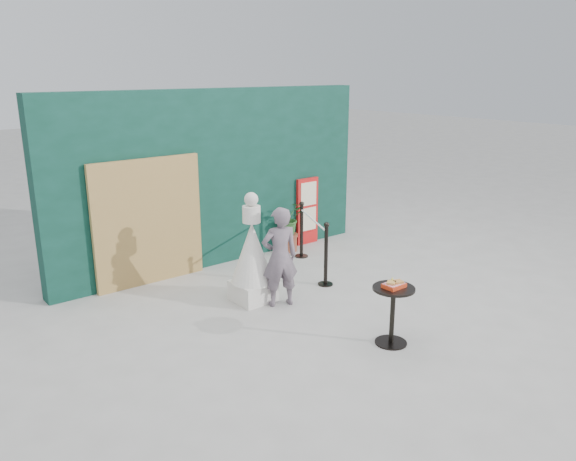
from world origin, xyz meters
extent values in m
plane|color=#ADAAA5|center=(0.00, 0.00, 0.00)|extent=(60.00, 60.00, 0.00)
cube|color=#0A3125|center=(0.00, 3.15, 1.50)|extent=(6.00, 0.30, 3.00)
cube|color=tan|center=(-1.40, 2.94, 1.00)|extent=(1.80, 0.08, 2.00)
imported|color=slate|center=(-0.36, 0.94, 0.73)|extent=(0.62, 0.50, 1.46)
cube|color=red|center=(1.90, 2.96, 0.65)|extent=(0.50, 0.06, 1.30)
cube|color=beige|center=(1.90, 2.92, 1.00)|extent=(0.38, 0.02, 0.45)
cube|color=beige|center=(1.90, 2.92, 0.50)|extent=(0.38, 0.02, 0.45)
cube|color=red|center=(1.90, 2.92, 0.15)|extent=(0.38, 0.02, 0.18)
cube|color=silver|center=(-0.57, 1.32, 0.15)|extent=(0.55, 0.55, 0.30)
cone|color=white|center=(-0.57, 1.32, 0.75)|extent=(0.64, 0.64, 0.90)
cylinder|color=white|center=(-0.57, 1.32, 1.32)|extent=(0.26, 0.26, 0.24)
sphere|color=silver|center=(-0.57, 1.32, 1.54)|extent=(0.20, 0.20, 0.20)
cylinder|color=black|center=(-0.02, -0.88, 0.01)|extent=(0.40, 0.40, 0.02)
cylinder|color=black|center=(-0.02, -0.88, 0.36)|extent=(0.06, 0.06, 0.72)
cylinder|color=black|center=(-0.02, -0.88, 0.73)|extent=(0.52, 0.52, 0.03)
cube|color=red|center=(-0.02, -0.88, 0.78)|extent=(0.26, 0.19, 0.05)
cube|color=red|center=(-0.02, -0.88, 0.80)|extent=(0.24, 0.17, 0.00)
cube|color=#E2B452|center=(-0.06, -0.87, 0.82)|extent=(0.15, 0.14, 0.02)
cube|color=#C78448|center=(0.03, -0.90, 0.82)|extent=(0.13, 0.13, 0.02)
cone|color=yellow|center=(0.00, -0.83, 0.83)|extent=(0.06, 0.06, 0.06)
cylinder|color=brown|center=(1.31, 2.82, 0.14)|extent=(0.34, 0.34, 0.28)
cylinder|color=brown|center=(1.31, 2.82, 0.31)|extent=(0.38, 0.38, 0.05)
imported|color=#2C5D28|center=(1.31, 2.82, 0.64)|extent=(0.56, 0.49, 0.62)
cylinder|color=black|center=(0.69, 1.10, 0.01)|extent=(0.24, 0.24, 0.02)
cylinder|color=black|center=(0.69, 1.10, 0.48)|extent=(0.06, 0.06, 0.96)
sphere|color=black|center=(0.69, 1.10, 0.99)|extent=(0.09, 0.09, 0.09)
cylinder|color=black|center=(1.29, 2.40, 0.01)|extent=(0.24, 0.24, 0.02)
cylinder|color=black|center=(1.29, 2.40, 0.48)|extent=(0.06, 0.06, 0.96)
sphere|color=black|center=(1.29, 2.40, 0.99)|extent=(0.09, 0.09, 0.09)
cylinder|color=white|center=(0.99, 1.75, 0.88)|extent=(0.63, 1.31, 0.03)
camera|label=1|loc=(-5.02, -5.01, 3.31)|focal=35.00mm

